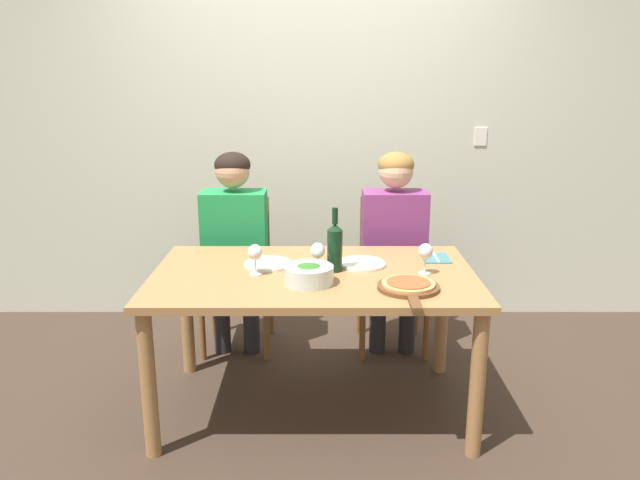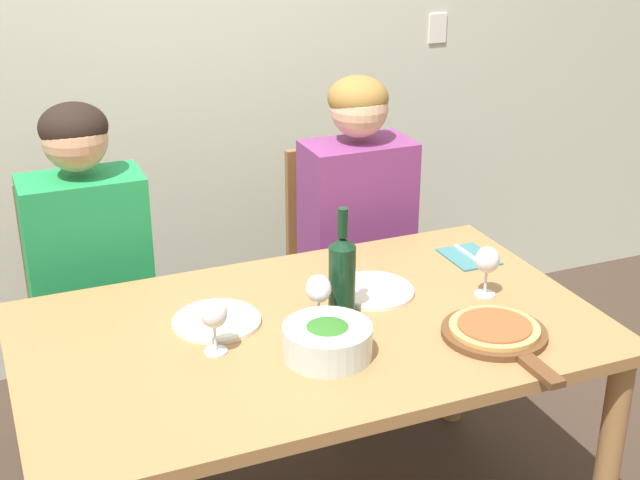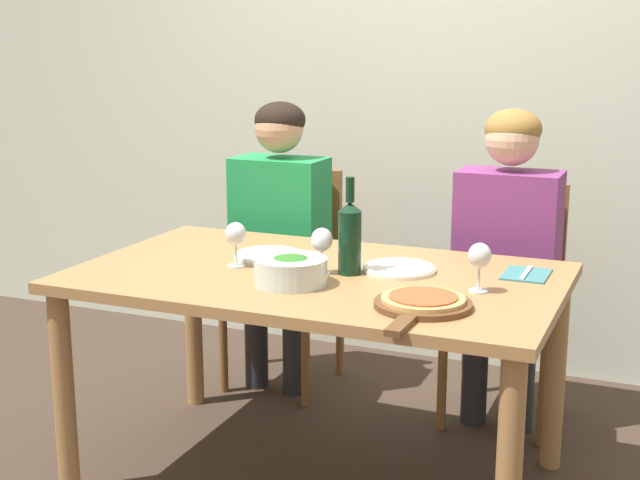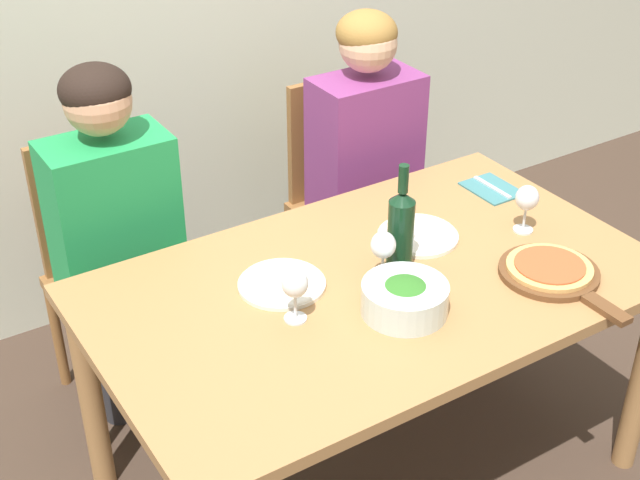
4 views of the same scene
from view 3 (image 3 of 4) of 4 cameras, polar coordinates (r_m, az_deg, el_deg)
ground_plane at (r=3.16m, az=-0.17°, el=-15.01°), size 40.00×40.00×0.00m
back_wall at (r=4.05m, az=7.36°, el=10.98°), size 10.00×0.06×2.70m
dining_table at (r=2.92m, az=-0.18°, el=-3.84°), size 1.56×0.93×0.73m
chair_left at (r=3.86m, az=-1.94°, el=-1.86°), size 0.42×0.42×0.92m
chair_right at (r=3.58m, az=12.03°, el=-3.33°), size 0.42×0.42×0.92m
person_woman at (r=3.71m, az=-2.69°, el=1.32°), size 0.47×0.51×1.22m
person_man at (r=3.42m, az=11.85°, el=0.05°), size 0.47×0.51×1.22m
wine_bottle at (r=2.85m, az=1.92°, el=0.26°), size 0.07×0.07×0.32m
broccoli_bowl at (r=2.74m, az=-1.89°, el=-1.96°), size 0.23×0.23×0.09m
dinner_plate_left at (r=3.08m, az=-3.29°, el=-0.99°), size 0.24×0.24×0.02m
dinner_plate_right at (r=2.91m, az=5.08°, el=-1.83°), size 0.24×0.24×0.02m
pizza_on_board at (r=2.53m, az=6.55°, el=-4.04°), size 0.28×0.42×0.04m
wine_glass_left at (r=2.95m, az=-5.42°, el=0.26°), size 0.07×0.07×0.15m
wine_glass_right at (r=2.69m, az=10.18°, el=-1.14°), size 0.07×0.07×0.15m
wine_glass_centre at (r=2.85m, az=0.12°, el=-0.13°), size 0.07×0.07×0.15m
fork_on_napkin at (r=2.93m, az=13.06°, el=-2.15°), size 0.14×0.18×0.01m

